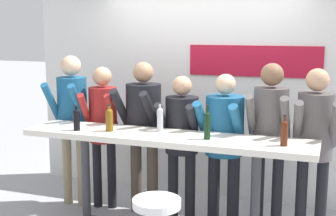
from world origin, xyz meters
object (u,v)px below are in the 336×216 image
Objects in this scene: person_far_left at (72,113)px; person_center at (182,133)px; person_right at (270,128)px; wine_bottle_3 at (77,119)px; person_left at (103,121)px; wine_bottle_0 at (109,119)px; wine_bottle_2 at (160,118)px; person_center_right at (224,134)px; person_far_right at (315,134)px; wine_bottle_4 at (284,132)px; person_center_left at (143,122)px; wine_bottle_1 at (207,124)px; tasting_table at (165,150)px.

person_center is at bearing -3.94° from person_far_left.
wine_bottle_3 is at bearing -160.98° from person_right.
wine_bottle_0 is at bearing -66.19° from person_left.
person_right reaches higher than person_left.
wine_bottle_2 is 0.85m from wine_bottle_3.
person_far_right is (0.89, 0.03, 0.06)m from person_center_right.
wine_bottle_4 is (2.04, 0.08, 0.01)m from wine_bottle_3.
person_center_left is 1.68m from wine_bottle_4.
person_center_left is at bearing 148.25° from wine_bottle_1.
person_far_left reaches higher than person_right.
person_left is at bearing -179.65° from person_right.
wine_bottle_2 is (-1.04, -0.36, 0.10)m from person_right.
person_center_left reaches higher than wine_bottle_1.
person_center_right is (0.92, -0.02, -0.06)m from person_center_left.
person_right is 6.66× the size of wine_bottle_3.
wine_bottle_4 reaches higher than wine_bottle_3.
wine_bottle_3 is (0.41, -0.59, 0.07)m from person_far_left.
person_center is (0.46, -0.04, -0.08)m from person_center_left.
wine_bottle_4 is at bearing -0.17° from wine_bottle_0.
person_far_left is at bearing 160.66° from tasting_table.
wine_bottle_1 reaches higher than wine_bottle_4.
person_left is (-0.94, 0.50, 0.12)m from tasting_table.
wine_bottle_1 is at bearing 179.56° from wine_bottle_4.
person_center reaches higher than wine_bottle_0.
person_right is 5.40× the size of wine_bottle_1.
person_far_right is at bearing 14.19° from wine_bottle_2.
wine_bottle_4 is at bearing -24.54° from person_left.
person_center is 5.37× the size of wine_bottle_2.
person_center_right is 0.90m from person_far_right.
wine_bottle_4 is (1.14, -0.04, 0.28)m from tasting_table.
person_center_right is 5.02× the size of wine_bottle_1.
person_right is (1.38, -0.01, 0.03)m from person_center_left.
person_far_right reaches higher than person_center.
person_left is 5.94× the size of wine_bottle_4.
person_center is at bearing 2.57° from person_center_left.
wine_bottle_2 is 1.13× the size of wine_bottle_3.
person_center_left reaches higher than person_left.
wine_bottle_1 is at bearing -133.19° from person_right.
person_center_right is at bearing -10.65° from person_left.
tasting_table is at bearing -23.23° from person_far_left.
person_left reaches higher than wine_bottle_3.
wine_bottle_2 is at bearing 127.51° from tasting_table.
person_center_right is (0.46, 0.02, 0.01)m from person_center.
wine_bottle_3 is at bearing -162.22° from wine_bottle_2.
wine_bottle_3 is at bearing -165.06° from wine_bottle_0.
person_center_right is 1.52m from wine_bottle_3.
wine_bottle_0 reaches higher than wine_bottle_3.
person_right is at bearing 27.69° from tasting_table.
wine_bottle_4 is at bearing -118.61° from person_far_right.
wine_bottle_3 is at bearing -172.19° from tasting_table.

